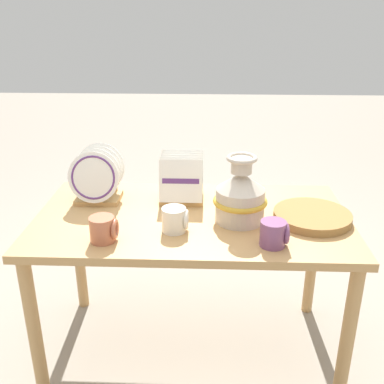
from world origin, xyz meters
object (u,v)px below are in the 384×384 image
at_px(ceramic_vase, 240,195).
at_px(dish_rack_square_plates, 182,183).
at_px(wicker_charger_stack, 312,216).
at_px(mug_terracotta_glaze, 104,229).
at_px(mug_cream_glaze, 175,220).
at_px(mug_plum_glaze, 274,234).
at_px(dish_rack_round_plates, 97,180).

bearing_deg(ceramic_vase, dish_rack_square_plates, 140.88).
distance_m(wicker_charger_stack, mug_terracotta_glaze, 0.87).
distance_m(dish_rack_square_plates, mug_terracotta_glaze, 0.50).
bearing_deg(wicker_charger_stack, mug_terracotta_glaze, -165.59).
bearing_deg(mug_cream_glaze, mug_terracotta_glaze, -160.69).
bearing_deg(mug_plum_glaze, dish_rack_square_plates, 131.71).
height_order(mug_terracotta_glaze, mug_cream_glaze, same).
height_order(wicker_charger_stack, mug_plum_glaze, mug_plum_glaze).
relative_size(wicker_charger_stack, mug_terracotta_glaze, 3.07).
height_order(ceramic_vase, mug_cream_glaze, ceramic_vase).
height_order(dish_rack_round_plates, mug_cream_glaze, dish_rack_round_plates).
height_order(mug_terracotta_glaze, mug_plum_glaze, same).
distance_m(dish_rack_round_plates, mug_plum_glaze, 0.87).
bearing_deg(wicker_charger_stack, ceramic_vase, -177.25).
height_order(wicker_charger_stack, mug_cream_glaze, mug_cream_glaze).
relative_size(dish_rack_round_plates, mug_plum_glaze, 2.34).
bearing_deg(mug_plum_glaze, wicker_charger_stack, 49.75).
bearing_deg(mug_cream_glaze, wicker_charger_stack, 12.04).
height_order(dish_rack_round_plates, mug_terracotta_glaze, dish_rack_round_plates).
distance_m(ceramic_vase, wicker_charger_stack, 0.33).
bearing_deg(wicker_charger_stack, dish_rack_round_plates, 170.06).
height_order(dish_rack_round_plates, wicker_charger_stack, dish_rack_round_plates).
xyz_separation_m(ceramic_vase, dish_rack_square_plates, (-0.26, 0.21, -0.03)).
relative_size(dish_rack_round_plates, mug_cream_glaze, 2.34).
height_order(dish_rack_square_plates, mug_terracotta_glaze, dish_rack_square_plates).
xyz_separation_m(dish_rack_round_plates, mug_cream_glaze, (0.38, -0.29, -0.05)).
xyz_separation_m(ceramic_vase, mug_plum_glaze, (0.12, -0.21, -0.07)).
relative_size(dish_rack_square_plates, mug_terracotta_glaze, 2.02).
distance_m(ceramic_vase, dish_rack_round_plates, 0.67).
bearing_deg(mug_terracotta_glaze, wicker_charger_stack, 14.41).
relative_size(dish_rack_round_plates, wicker_charger_stack, 0.76).
distance_m(ceramic_vase, mug_cream_glaze, 0.29).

